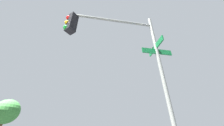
% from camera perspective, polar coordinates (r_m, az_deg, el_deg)
% --- Properties ---
extents(traffic_signal_near, '(2.85, 2.68, 5.95)m').
position_cam_1_polar(traffic_signal_near, '(4.12, 3.24, 7.02)').
color(traffic_signal_near, slate).
rests_on(traffic_signal_near, ground_plane).
extents(street_tree, '(2.50, 2.50, 5.17)m').
position_cam_1_polar(street_tree, '(18.05, -41.09, -16.85)').
color(street_tree, '#4C331E').
rests_on(street_tree, ground_plane).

